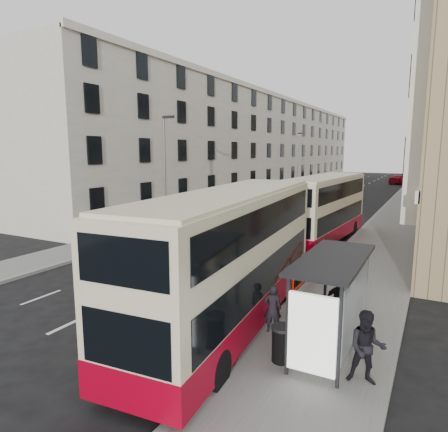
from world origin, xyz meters
The scene contains 21 objects.
ground centered at (0.00, 0.00, 0.00)m, with size 200.00×200.00×0.00m, color black.
pavement_right centered at (8.00, 30.00, 0.07)m, with size 4.00×120.00×0.15m, color slate.
pavement_left centered at (-7.50, 30.00, 0.07)m, with size 3.00×120.00×0.15m, color slate.
kerb_right centered at (6.00, 30.00, 0.07)m, with size 0.25×120.00×0.15m, color gray.
kerb_left centered at (-6.00, 30.00, 0.07)m, with size 0.25×120.00×0.15m, color gray.
road_markings centered at (0.00, 45.00, 0.01)m, with size 10.00×110.00×0.01m, color silver, non-canonical shape.
terrace_left centered at (-13.43, 45.50, 6.52)m, with size 9.18×79.00×13.25m.
bus_shelter centered at (8.34, -0.39, 2.14)m, with size 1.65×4.25×2.70m.
guard_railing centered at (6.25, 5.75, 0.86)m, with size 0.06×6.56×1.01m.
street_lamp_near centered at (-6.35, 12.00, 4.64)m, with size 0.93×0.18×8.00m.
street_lamp_far centered at (-6.35, 42.00, 4.64)m, with size 0.93×0.18×8.00m.
double_decker_front centered at (4.79, 0.40, 2.29)m, with size 3.48×11.46×4.50m.
double_decker_rear centered at (4.40, 14.17, 2.14)m, with size 3.08×10.64×4.19m.
litter_bin centered at (7.24, -1.36, 0.67)m, with size 0.61×0.61×1.00m.
pedestrian_near centered at (6.35, 0.21, 0.91)m, with size 0.56×0.37×1.53m, color black.
pedestrian_mid centered at (9.39, -1.37, 1.07)m, with size 0.90×0.70×1.84m, color black.
pedestrian_far centered at (8.08, 1.62, 0.94)m, with size 0.93×0.39×1.59m, color black.
white_van centered at (-5.20, 36.45, 0.82)m, with size 2.74×5.94×1.65m, color silver.
car_silver centered at (-4.14, 56.37, 0.70)m, with size 1.66×4.12×1.40m, color #9FA1A6.
car_dark centered at (-4.56, 67.48, 0.71)m, with size 1.51×4.34×1.43m, color black.
car_red centered at (4.82, 64.80, 0.78)m, with size 2.19×5.37×1.56m, color #9F0517.
Camera 1 is at (10.58, -10.94, 5.79)m, focal length 32.00 mm.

